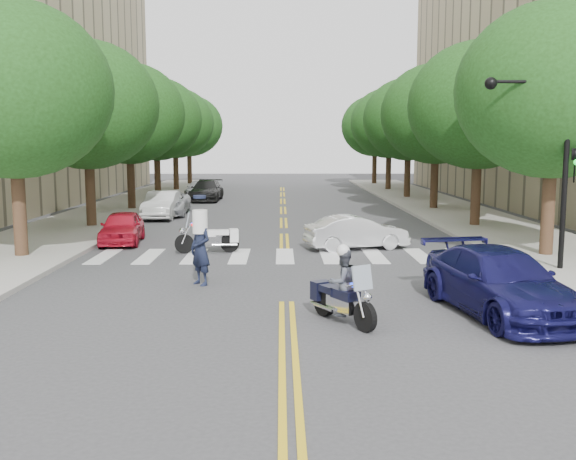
{
  "coord_description": "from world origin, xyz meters",
  "views": [
    {
      "loc": [
        -0.14,
        -15.21,
        3.8
      ],
      "look_at": [
        0.07,
        3.57,
        1.3
      ],
      "focal_mm": 40.0,
      "sensor_mm": 36.0,
      "label": 1
    }
  ],
  "objects_px": {
    "motorcycle_parked": "(213,238)",
    "convertible": "(357,232)",
    "sedan_blue": "(499,282)",
    "motorcycle_police": "(341,288)",
    "officer_standing": "(201,249)"
  },
  "relations": [
    {
      "from": "motorcycle_parked",
      "to": "officer_standing",
      "type": "distance_m",
      "value": 5.31
    },
    {
      "from": "motorcycle_parked",
      "to": "officer_standing",
      "type": "relative_size",
      "value": 1.15
    },
    {
      "from": "motorcycle_parked",
      "to": "convertible",
      "type": "bearing_deg",
      "value": -90.34
    },
    {
      "from": "motorcycle_police",
      "to": "convertible",
      "type": "distance_m",
      "value": 9.91
    },
    {
      "from": "motorcycle_parked",
      "to": "sedan_blue",
      "type": "bearing_deg",
      "value": -147.32
    },
    {
      "from": "motorcycle_police",
      "to": "officer_standing",
      "type": "distance_m",
      "value": 5.15
    },
    {
      "from": "sedan_blue",
      "to": "motorcycle_parked",
      "type": "bearing_deg",
      "value": 120.71
    },
    {
      "from": "motorcycle_police",
      "to": "motorcycle_parked",
      "type": "xyz_separation_m",
      "value": [
        -3.71,
        9.06,
        -0.25
      ]
    },
    {
      "from": "sedan_blue",
      "to": "officer_standing",
      "type": "bearing_deg",
      "value": 145.85
    },
    {
      "from": "motorcycle_police",
      "to": "convertible",
      "type": "relative_size",
      "value": 0.51
    },
    {
      "from": "convertible",
      "to": "motorcycle_parked",
      "type": "bearing_deg",
      "value": 83.74
    },
    {
      "from": "motorcycle_police",
      "to": "sedan_blue",
      "type": "distance_m",
      "value": 3.68
    },
    {
      "from": "motorcycle_parked",
      "to": "convertible",
      "type": "distance_m",
      "value": 5.24
    },
    {
      "from": "motorcycle_police",
      "to": "sedan_blue",
      "type": "bearing_deg",
      "value": 159.81
    },
    {
      "from": "motorcycle_police",
      "to": "sedan_blue",
      "type": "xyz_separation_m",
      "value": [
        3.63,
        0.65,
        -0.03
      ]
    }
  ]
}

